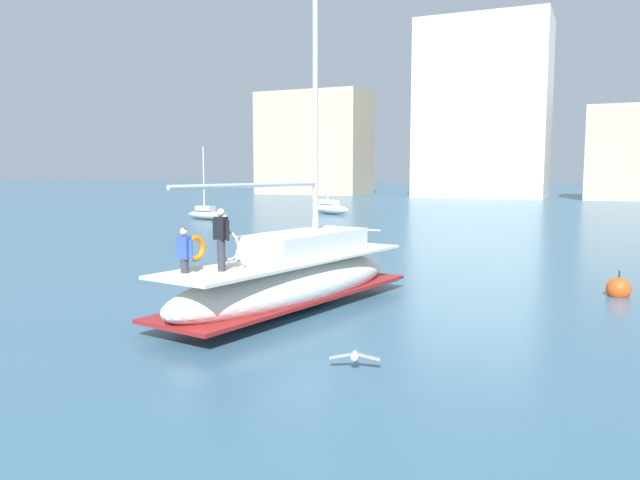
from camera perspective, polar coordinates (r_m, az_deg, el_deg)
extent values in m
plane|color=#38607A|center=(19.02, -3.36, -5.76)|extent=(400.00, 400.00, 0.00)
ellipsoid|color=white|center=(18.14, -2.60, -4.09)|extent=(4.10, 9.88, 1.40)
cube|color=maroon|center=(18.20, -2.60, -5.06)|extent=(4.09, 9.69, 0.10)
cube|color=beige|center=(18.02, -2.62, -1.77)|extent=(3.82, 9.37, 0.08)
cube|color=white|center=(18.55, -1.27, -0.33)|extent=(2.43, 4.55, 0.70)
cylinder|color=silver|center=(18.98, -0.43, 13.90)|extent=(0.16, 0.16, 10.00)
cylinder|color=#B7B7BC|center=(16.55, -6.19, 4.98)|extent=(1.16, 5.69, 0.12)
cylinder|color=silver|center=(21.62, 4.49, 0.92)|extent=(0.90, 0.22, 0.06)
torus|color=orange|center=(16.78, -11.32, -0.74)|extent=(0.26, 0.71, 0.70)
cylinder|color=#33333D|center=(15.79, -8.97, -1.38)|extent=(0.20, 0.20, 0.80)
cube|color=black|center=(15.72, -9.01, 1.07)|extent=(0.35, 0.25, 0.56)
sphere|color=beige|center=(15.69, -9.04, 2.49)|extent=(0.20, 0.20, 0.20)
cylinder|color=black|center=(15.87, -9.58, 0.93)|extent=(0.09, 0.09, 0.50)
cylinder|color=black|center=(15.57, -8.42, 0.85)|extent=(0.09, 0.09, 0.50)
cylinder|color=#33333D|center=(15.71, -12.22, -2.32)|extent=(0.20, 0.20, 0.35)
cube|color=#3351AD|center=(15.65, -12.26, -0.67)|extent=(0.35, 0.25, 0.56)
sphere|color=beige|center=(15.61, -12.29, 0.75)|extent=(0.20, 0.20, 0.20)
cylinder|color=#3351AD|center=(15.82, -12.80, -0.79)|extent=(0.09, 0.09, 0.50)
cylinder|color=#3351AD|center=(15.50, -11.70, -0.91)|extent=(0.09, 0.09, 0.50)
torus|color=silver|center=(15.94, -8.39, -0.51)|extent=(0.76, 0.20, 0.76)
ellipsoid|color=white|center=(58.22, 0.96, 2.84)|extent=(5.38, 4.04, 0.90)
cube|color=white|center=(58.42, 0.80, 3.49)|extent=(2.33, 1.89, 0.40)
cylinder|color=silver|center=(58.46, 0.73, 6.94)|extent=(0.14, 0.14, 7.44)
ellipsoid|color=#B7B2A8|center=(52.13, -10.24, 2.24)|extent=(4.56, 1.93, 0.72)
cube|color=#B7B2A8|center=(52.25, -10.42, 2.86)|extent=(1.88, 1.03, 0.40)
cylinder|color=silver|center=(52.25, -10.55, 5.51)|extent=(0.12, 0.12, 5.23)
ellipsoid|color=silver|center=(12.82, 3.18, -10.62)|extent=(0.28, 0.40, 0.16)
sphere|color=silver|center=(12.99, 3.23, -10.25)|extent=(0.11, 0.11, 0.11)
cone|color=gold|center=(13.05, 3.25, -10.21)|extent=(0.06, 0.08, 0.04)
cube|color=#9E9993|center=(12.83, 2.01, -10.50)|extent=(0.53, 0.29, 0.13)
cube|color=#9E9993|center=(12.80, 4.35, -10.56)|extent=(0.53, 0.29, 0.13)
sphere|color=#EA4C19|center=(22.13, 25.56, -4.06)|extent=(0.75, 0.75, 0.75)
cylinder|color=black|center=(22.08, 25.59, -3.30)|extent=(0.04, 0.04, 0.60)
cube|color=#C6AD8E|center=(108.51, -0.52, 8.76)|extent=(18.20, 10.27, 17.24)
cube|color=silver|center=(98.19, 14.61, 11.42)|extent=(18.86, 11.19, 26.11)
cube|color=#C6AD8E|center=(98.28, 26.93, 7.04)|extent=(13.17, 13.46, 12.77)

